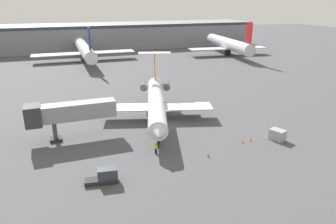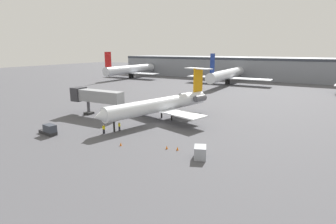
% 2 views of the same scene
% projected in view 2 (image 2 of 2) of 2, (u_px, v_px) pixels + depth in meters
% --- Properties ---
extents(ground_plane, '(400.00, 400.00, 0.10)m').
position_uv_depth(ground_plane, '(155.00, 124.00, 55.58)').
color(ground_plane, '#4C4C51').
extents(regional_jet, '(21.28, 30.68, 10.64)m').
position_uv_depth(regional_jet, '(163.00, 104.00, 57.99)').
color(regional_jet, silver).
rests_on(regional_jet, ground_plane).
extents(jet_bridge, '(13.84, 3.25, 6.20)m').
position_uv_depth(jet_bridge, '(94.00, 96.00, 62.22)').
color(jet_bridge, gray).
rests_on(jet_bridge, ground_plane).
extents(ground_crew_marshaller, '(0.40, 0.26, 1.69)m').
position_uv_depth(ground_crew_marshaller, '(104.00, 129.00, 49.14)').
color(ground_crew_marshaller, black).
rests_on(ground_crew_marshaller, ground_plane).
extents(ground_crew_loader, '(0.47, 0.42, 1.69)m').
position_uv_depth(ground_crew_loader, '(119.00, 126.00, 50.85)').
color(ground_crew_loader, black).
rests_on(ground_crew_loader, ground_plane).
extents(baggage_tug_lead, '(4.14, 1.88, 1.90)m').
position_uv_depth(baggage_tug_lead, '(49.00, 130.00, 48.62)').
color(baggage_tug_lead, '#262628').
rests_on(baggage_tug_lead, ground_plane).
extents(cargo_container_uld, '(2.39, 2.73, 1.75)m').
position_uv_depth(cargo_container_uld, '(200.00, 152.00, 38.05)').
color(cargo_container_uld, '#999EA8').
rests_on(cargo_container_uld, ground_plane).
extents(traffic_cone_near, '(0.36, 0.36, 0.55)m').
position_uv_depth(traffic_cone_near, '(121.00, 144.00, 43.13)').
color(traffic_cone_near, orange).
rests_on(traffic_cone_near, ground_plane).
extents(traffic_cone_mid, '(0.36, 0.36, 0.55)m').
position_uv_depth(traffic_cone_mid, '(177.00, 149.00, 41.17)').
color(traffic_cone_mid, orange).
rests_on(traffic_cone_mid, ground_plane).
extents(traffic_cone_far, '(0.36, 0.36, 0.55)m').
position_uv_depth(traffic_cone_far, '(167.00, 147.00, 41.71)').
color(traffic_cone_far, orange).
rests_on(traffic_cone_far, ground_plane).
extents(terminal_building, '(152.16, 23.82, 10.87)m').
position_uv_depth(terminal_building, '(260.00, 68.00, 139.63)').
color(terminal_building, gray).
rests_on(terminal_building, ground_plane).
extents(parked_airliner_west_end, '(31.79, 37.77, 13.75)m').
position_uv_depth(parked_airliner_west_end, '(131.00, 70.00, 142.22)').
color(parked_airliner_west_end, silver).
rests_on(parked_airliner_west_end, ground_plane).
extents(parked_airliner_west_mid, '(36.48, 43.41, 13.48)m').
position_uv_depth(parked_airliner_west_mid, '(228.00, 74.00, 116.97)').
color(parked_airliner_west_mid, silver).
rests_on(parked_airliner_west_mid, ground_plane).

